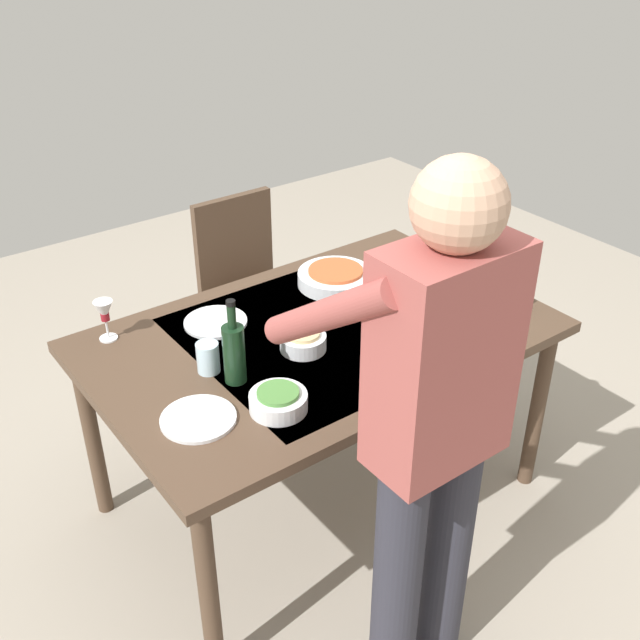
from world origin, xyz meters
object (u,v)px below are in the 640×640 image
at_px(water_cup_far_right, 487,289).
at_px(serving_bowl_pasta, 336,277).
at_px(person_server, 431,425).
at_px(wine_glass_left, 394,310).
at_px(water_cup_near_right, 515,295).
at_px(dining_table, 320,349).
at_px(water_cup_far_left, 497,328).
at_px(water_cup_near_left, 208,358).
at_px(wine_bottle, 234,352).
at_px(side_bowl_salad, 278,400).
at_px(wine_glass_right, 104,313).
at_px(side_bowl_bread, 303,341).
at_px(dinner_plate_far, 216,322).
at_px(dinner_plate_near, 198,419).
at_px(chair_near, 247,281).

relative_size(water_cup_far_right, serving_bowl_pasta, 0.29).
bearing_deg(person_server, wine_glass_left, -123.99).
bearing_deg(water_cup_far_right, water_cup_near_right, 106.20).
relative_size(dining_table, water_cup_far_left, 17.50).
xyz_separation_m(water_cup_near_left, serving_bowl_pasta, (-0.70, -0.23, -0.02)).
xyz_separation_m(wine_bottle, water_cup_near_left, (0.04, -0.10, -0.06)).
bearing_deg(person_server, side_bowl_salad, -72.61).
xyz_separation_m(wine_bottle, water_cup_far_left, (-0.87, 0.33, -0.06)).
distance_m(dining_table, wine_glass_right, 0.77).
bearing_deg(water_cup_far_left, side_bowl_bread, -30.88).
distance_m(wine_glass_left, water_cup_far_right, 0.47).
relative_size(water_cup_far_right, dinner_plate_far, 0.38).
relative_size(side_bowl_bread, dinner_plate_near, 0.70).
height_order(water_cup_near_right, dinner_plate_near, water_cup_near_right).
relative_size(chair_near, dinner_plate_near, 3.96).
height_order(dining_table, wine_glass_left, wine_glass_left).
bearing_deg(dinner_plate_near, person_server, 122.64).
xyz_separation_m(person_server, serving_bowl_pasta, (-0.48, -1.03, -0.15)).
height_order(dining_table, wine_bottle, wine_bottle).
bearing_deg(chair_near, dinner_plate_near, 52.73).
distance_m(wine_glass_left, wine_glass_right, 1.00).
relative_size(wine_bottle, dinner_plate_far, 1.29).
height_order(chair_near, wine_glass_left, wine_glass_left).
distance_m(water_cup_near_left, side_bowl_bread, 0.33).
xyz_separation_m(wine_glass_right, water_cup_near_left, (-0.19, 0.38, -0.05)).
xyz_separation_m(person_server, water_cup_far_right, (-0.87, -0.59, -0.14)).
distance_m(person_server, water_cup_far_left, 0.79).
bearing_deg(water_cup_near_right, side_bowl_bread, -16.75).
relative_size(chair_near, side_bowl_bread, 5.69).
bearing_deg(chair_near, serving_bowl_pasta, 92.64).
distance_m(wine_glass_left, side_bowl_bread, 0.34).
distance_m(wine_bottle, water_cup_near_right, 1.10).
height_order(person_server, serving_bowl_pasta, person_server).
bearing_deg(water_cup_near_left, dinner_plate_near, 53.66).
height_order(chair_near, wine_bottle, wine_bottle).
xyz_separation_m(side_bowl_salad, side_bowl_bread, (-0.26, -0.23, 0.00)).
bearing_deg(water_cup_far_left, water_cup_near_right, -153.24).
distance_m(water_cup_far_right, dinner_plate_near, 1.25).
relative_size(water_cup_near_left, dinner_plate_near, 0.46).
bearing_deg(dinner_plate_near, water_cup_far_right, -179.92).
xyz_separation_m(side_bowl_bread, dinner_plate_near, (0.48, 0.13, -0.03)).
relative_size(water_cup_near_right, water_cup_far_right, 1.27).
bearing_deg(person_server, serving_bowl_pasta, -114.89).
distance_m(person_server, dinner_plate_near, 0.72).
relative_size(chair_near, wine_bottle, 3.07).
bearing_deg(water_cup_far_right, wine_bottle, -5.95).
xyz_separation_m(person_server, side_bowl_bread, (-0.10, -0.72, -0.15)).
bearing_deg(water_cup_far_right, wine_glass_left, -1.59).
bearing_deg(dining_table, dinner_plate_far, -45.25).
bearing_deg(side_bowl_bread, dinner_plate_far, -64.33).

